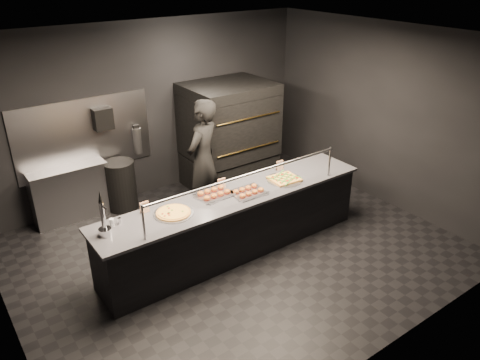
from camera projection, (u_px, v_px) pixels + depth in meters
The scene contains 15 objects.
room at pixel (232, 155), 6.22m from camera, with size 6.04×6.00×3.00m.
service_counter at pixel (235, 223), 6.65m from camera, with size 4.10×0.78×1.37m.
pizza_oven at pixel (229, 135), 8.45m from camera, with size 1.50×1.23×1.91m.
prep_shelf at pixel (71, 193), 7.51m from camera, with size 1.20×0.35×0.90m, color #99999E.
towel_dispenser at pixel (103, 119), 7.45m from camera, with size 0.30×0.20×0.35m, color black.
fire_extinguisher at pixel (137, 140), 7.96m from camera, with size 0.14×0.14×0.51m.
beer_tap at pixel (104, 223), 5.44m from camera, with size 0.15×0.22×0.59m.
round_pizza at pixel (173, 213), 5.96m from camera, with size 0.51×0.51×0.03m.
slider_tray_a at pixel (214, 193), 6.41m from camera, with size 0.55×0.45×0.08m.
slider_tray_b at pixel (249, 192), 6.47m from camera, with size 0.51×0.41×0.07m.
square_pizza at pixel (284, 179), 6.86m from camera, with size 0.52×0.52×0.05m.
condiment_jar at pixel (114, 222), 5.70m from camera, with size 0.15×0.06×0.10m.
tent_cards at pixel (219, 184), 6.58m from camera, with size 2.38×0.04×0.15m.
trash_bin at pixel (121, 185), 7.83m from camera, with size 0.51×0.51×0.85m, color black.
worker at pixel (203, 160), 7.38m from camera, with size 0.72×0.47×1.97m, color black.
Camera 1 is at (-3.30, -4.68, 3.89)m, focal length 35.00 mm.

